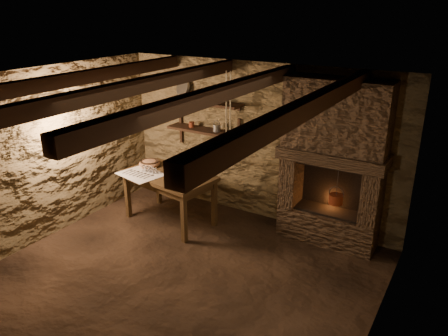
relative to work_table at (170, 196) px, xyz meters
The scene contains 25 objects.
floor 1.55m from the work_table, 47.52° to the right, with size 4.50×4.50×0.00m, color black.
back_wall 1.56m from the work_table, 41.68° to the left, with size 4.50×0.04×2.40m, color #4C3B23.
front_wall 3.35m from the work_table, 71.98° to the right, with size 4.50×0.04×2.40m, color #4C3B23.
left_wall 1.83m from the work_table, 138.41° to the right, with size 0.04×4.00×2.40m, color #4C3B23.
right_wall 3.53m from the work_table, 18.68° to the right, with size 0.04×4.00×2.40m, color #4C3B23.
ceiling 2.48m from the work_table, 47.52° to the right, with size 4.50×4.00×0.04m, color black.
beam_far_left 2.24m from the work_table, 114.03° to the right, with size 0.14×3.95×0.16m, color black.
beam_mid_left 2.25m from the work_table, 65.21° to the right, with size 0.14×3.95×0.16m, color black.
beam_mid_right 2.66m from the work_table, 36.14° to the right, with size 0.14×3.95×0.16m, color black.
beam_far_right 3.33m from the work_table, 23.71° to the right, with size 0.14×3.95×0.16m, color black.
shelf_lower 1.16m from the work_table, 77.86° to the left, with size 1.25×0.30×0.04m, color black.
shelf_upper 1.53m from the work_table, 77.86° to the left, with size 1.25×0.30×0.04m, color black.
hearth 2.49m from the work_table, 16.45° to the left, with size 1.43×0.51×2.30m.
work_table is the anchor object (origin of this frame).
linen_cloth 0.55m from the work_table, 147.57° to the right, with size 0.63×0.51×0.01m, color white.
pewter_cutlery_row 0.57m from the work_table, 145.25° to the right, with size 0.53×0.20×0.01m, color gray, non-canonical shape.
drinking_glasses 0.53m from the work_table, 163.17° to the right, with size 0.20×0.06×0.08m, color silver, non-canonical shape.
stoneware_jug 0.79m from the work_table, 25.66° to the left, with size 0.15×0.15×0.41m.
wooden_bowl 0.63m from the work_table, 165.45° to the left, with size 0.33×0.33×0.12m, color #9D6844.
iron_stockpot 1.63m from the work_table, 71.05° to the left, with size 0.22×0.22×0.17m, color #322F2D.
tin_pan 1.74m from the work_table, 110.10° to the left, with size 0.29×0.29×0.04m, color gray.
small_kettle 1.27m from the work_table, 62.30° to the left, with size 0.16×0.12×0.17m, color gray, non-canonical shape.
rusty_tin 1.20m from the work_table, 96.58° to the left, with size 0.08×0.08×0.08m, color #501D10.
red_pot 2.46m from the work_table, 14.68° to the left, with size 0.22×0.22×0.54m.
hanging_ropes 1.74m from the work_table, ahead, with size 0.08×0.08×1.20m, color beige, non-canonical shape.
Camera 1 is at (2.83, -3.67, 3.17)m, focal length 35.00 mm.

